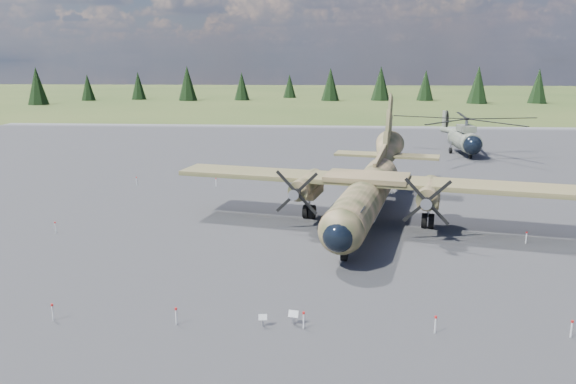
{
  "coord_description": "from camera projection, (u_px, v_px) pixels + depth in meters",
  "views": [
    {
      "loc": [
        3.01,
        -37.36,
        12.14
      ],
      "look_at": [
        0.15,
        2.0,
        2.86
      ],
      "focal_mm": 35.0,
      "sensor_mm": 36.0,
      "label": 1
    }
  ],
  "objects": [
    {
      "name": "transport_plane",
      "position": [
        369.0,
        186.0,
        42.83
      ],
      "size": [
        29.31,
        26.29,
        9.69
      ],
      "rotation": [
        0.0,
        0.0,
        -0.22
      ],
      "color": "#343B20",
      "rests_on": "ground"
    },
    {
      "name": "treeline",
      "position": [
        310.0,
        172.0,
        37.85
      ],
      "size": [
        300.44,
        308.06,
        10.97
      ],
      "color": "black",
      "rests_on": "ground"
    },
    {
      "name": "barrier_fence",
      "position": [
        277.0,
        231.0,
        39.11
      ],
      "size": [
        33.12,
        29.62,
        0.85
      ],
      "color": "silver",
      "rests_on": "ground"
    },
    {
      "name": "info_placard_left",
      "position": [
        263.0,
        318.0,
        26.13
      ],
      "size": [
        0.42,
        0.21,
        0.63
      ],
      "rotation": [
        0.0,
        0.0,
        0.11
      ],
      "color": "gray",
      "rests_on": "ground"
    },
    {
      "name": "info_placard_right",
      "position": [
        293.0,
        315.0,
        26.29
      ],
      "size": [
        0.5,
        0.29,
        0.74
      ],
      "rotation": [
        0.0,
        0.0,
        -0.2
      ],
      "color": "gray",
      "rests_on": "ground"
    },
    {
      "name": "helicopter_near",
      "position": [
        465.0,
        128.0,
        73.06
      ],
      "size": [
        20.16,
        23.28,
        4.93
      ],
      "rotation": [
        0.0,
        0.0,
        0.04
      ],
      "color": "gray",
      "rests_on": "ground"
    },
    {
      "name": "apron",
      "position": [
        293.0,
        203.0,
        48.98
      ],
      "size": [
        120.0,
        120.0,
        0.04
      ],
      "primitive_type": "cube",
      "color": "slate",
      "rests_on": "ground"
    },
    {
      "name": "ground",
      "position": [
        284.0,
        238.0,
        39.27
      ],
      "size": [
        500.0,
        500.0,
        0.0
      ],
      "primitive_type": "plane",
      "color": "#4C5425",
      "rests_on": "ground"
    }
  ]
}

